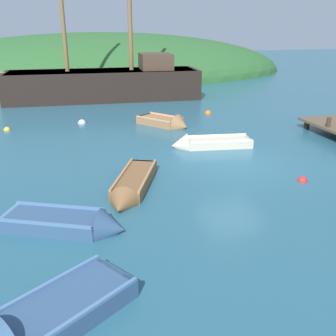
% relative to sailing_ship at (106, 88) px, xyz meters
% --- Properties ---
extents(ground_plane, '(120.00, 120.00, 0.00)m').
position_rel_sailing_ship_xyz_m(ground_plane, '(3.16, -14.96, -0.81)').
color(ground_plane, '#285B70').
extents(shore_hill, '(41.79, 23.74, 8.55)m').
position_rel_sailing_ship_xyz_m(shore_hill, '(1.15, 15.88, -0.81)').
color(shore_hill, '#2D602D').
rests_on(shore_hill, ground).
extents(sailing_ship, '(16.28, 4.34, 13.19)m').
position_rel_sailing_ship_xyz_m(sailing_ship, '(0.00, 0.00, 0.00)').
color(sailing_ship, black).
rests_on(sailing_ship, ground).
extents(rowboat_center, '(3.23, 2.71, 1.19)m').
position_rel_sailing_ship_xyz_m(rowboat_center, '(-3.76, -22.09, -0.67)').
color(rowboat_center, '#335175').
rests_on(rowboat_center, ground).
extents(rowboat_outer_right, '(2.38, 3.83, 0.92)m').
position_rel_sailing_ship_xyz_m(rowboat_outer_right, '(-1.17, -16.48, -0.69)').
color(rowboat_outer_right, brown).
rests_on(rowboat_outer_right, ground).
extents(rowboat_far, '(3.67, 1.55, 1.04)m').
position_rel_sailing_ship_xyz_m(rowboat_far, '(2.90, -12.62, -0.70)').
color(rowboat_far, beige).
rests_on(rowboat_far, ground).
extents(rowboat_portside, '(3.46, 2.38, 1.05)m').
position_rel_sailing_ship_xyz_m(rowboat_portside, '(-3.18, -18.53, -0.68)').
color(rowboat_portside, '#335175').
rests_on(rowboat_portside, ground).
extents(rowboat_near_dock, '(2.74, 3.07, 1.16)m').
position_rel_sailing_ship_xyz_m(rowboat_near_dock, '(2.20, -8.56, -0.68)').
color(rowboat_near_dock, '#9E7047').
rests_on(rowboat_near_dock, ground).
extents(buoy_orange, '(0.41, 0.41, 0.41)m').
position_rel_sailing_ship_xyz_m(buoy_orange, '(5.41, -6.35, -0.81)').
color(buoy_orange, orange).
rests_on(buoy_orange, ground).
extents(buoy_red, '(0.35, 0.35, 0.35)m').
position_rel_sailing_ship_xyz_m(buoy_red, '(4.75, -17.24, -0.81)').
color(buoy_red, red).
rests_on(buoy_red, ground).
extents(buoy_white, '(0.42, 0.42, 0.42)m').
position_rel_sailing_ship_xyz_m(buoy_white, '(-2.18, -6.76, -0.81)').
color(buoy_white, white).
rests_on(buoy_white, ground).
extents(buoy_yellow, '(0.34, 0.34, 0.34)m').
position_rel_sailing_ship_xyz_m(buoy_yellow, '(-5.99, -7.22, -0.81)').
color(buoy_yellow, yellow).
rests_on(buoy_yellow, ground).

